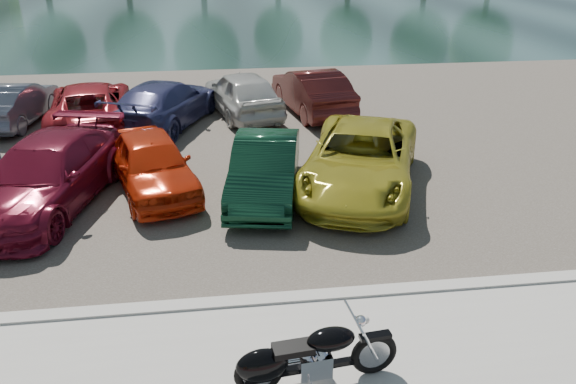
# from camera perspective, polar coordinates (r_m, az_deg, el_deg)

# --- Properties ---
(ground) EXTENTS (200.00, 200.00, 0.00)m
(ground) POSITION_cam_1_polar(r_m,az_deg,el_deg) (8.52, 8.02, -18.56)
(ground) COLOR #595447
(ground) RESTS_ON ground
(kerb) EXTENTS (60.00, 0.30, 0.14)m
(kerb) POSITION_cam_1_polar(r_m,az_deg,el_deg) (9.97, 5.12, -10.45)
(kerb) COLOR #A8A59E
(kerb) RESTS_ON ground
(parking_lot) EXTENTS (60.00, 18.00, 0.04)m
(parking_lot) POSITION_cam_1_polar(r_m,az_deg,el_deg) (17.98, -0.81, 6.16)
(parking_lot) COLOR #443F37
(parking_lot) RESTS_ON ground
(river) EXTENTS (120.00, 40.00, 0.00)m
(river) POSITION_cam_1_polar(r_m,az_deg,el_deg) (46.32, -5.06, 17.73)
(river) COLOR #192E2C
(river) RESTS_ON ground
(motorcycle) EXTENTS (2.33, 0.75, 1.05)m
(motorcycle) POSITION_cam_1_polar(r_m,az_deg,el_deg) (7.96, 1.45, -16.54)
(motorcycle) COLOR black
(motorcycle) RESTS_ON promenade
(car_3) EXTENTS (3.31, 5.64, 1.53)m
(car_3) POSITION_cam_1_polar(r_m,az_deg,el_deg) (13.87, -23.34, 1.61)
(car_3) COLOR maroon
(car_3) RESTS_ON parking_lot
(car_4) EXTENTS (2.81, 4.44, 1.41)m
(car_4) POSITION_cam_1_polar(r_m,az_deg,el_deg) (13.93, -13.63, 2.85)
(car_4) COLOR red
(car_4) RESTS_ON parking_lot
(car_5) EXTENTS (2.19, 4.43, 1.40)m
(car_5) POSITION_cam_1_polar(r_m,az_deg,el_deg) (13.28, -2.33, 2.42)
(car_5) COLOR #0D321F
(car_5) RESTS_ON parking_lot
(car_6) EXTENTS (4.30, 6.04, 1.53)m
(car_6) POSITION_cam_1_polar(r_m,az_deg,el_deg) (13.76, 7.38, 3.35)
(car_6) COLOR #ADA227
(car_6) RESTS_ON parking_lot
(car_9) EXTENTS (1.92, 4.28, 1.36)m
(car_9) POSITION_cam_1_polar(r_m,az_deg,el_deg) (20.58, -26.00, 8.12)
(car_9) COLOR #575B68
(car_9) RESTS_ON parking_lot
(car_10) EXTENTS (3.18, 5.60, 1.48)m
(car_10) POSITION_cam_1_polar(r_m,az_deg,el_deg) (19.20, -19.44, 8.33)
(car_10) COLOR maroon
(car_10) RESTS_ON parking_lot
(car_11) EXTENTS (3.81, 5.52, 1.48)m
(car_11) POSITION_cam_1_polar(r_m,az_deg,el_deg) (18.70, -12.42, 8.77)
(car_11) COLOR navy
(car_11) RESTS_ON parking_lot
(car_12) EXTENTS (2.92, 4.84, 1.54)m
(car_12) POSITION_cam_1_polar(r_m,az_deg,el_deg) (19.47, -4.67, 10.00)
(car_12) COLOR beige
(car_12) RESTS_ON parking_lot
(car_13) EXTENTS (2.44, 4.82, 1.52)m
(car_13) POSITION_cam_1_polar(r_m,az_deg,el_deg) (19.73, 2.46, 10.22)
(car_13) COLOR #481413
(car_13) RESTS_ON parking_lot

